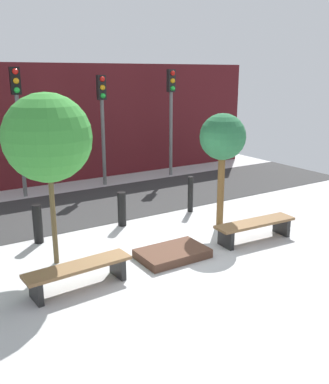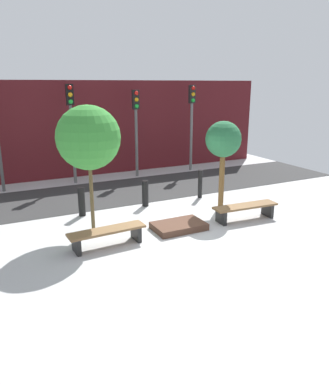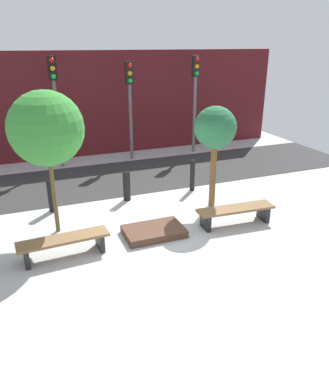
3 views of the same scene
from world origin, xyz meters
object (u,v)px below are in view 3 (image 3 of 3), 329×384
Objects in this scene: traffic_light_mid_east at (130,94)px; tree_behind_right_bench at (215,129)px; traffic_light_east at (195,87)px; bollard_far_left at (52,196)px; traffic_light_mid_west at (55,93)px; bench_right at (235,212)px; bollard_center at (192,175)px; bench_left at (64,243)px; bollard_left at (127,186)px; tree_behind_left_bench at (46,129)px; planter_bed at (154,231)px.

tree_behind_right_bench is at bearing -81.60° from traffic_light_mid_east.
traffic_light_east is (1.92, 5.18, 0.45)m from tree_behind_right_bench.
traffic_light_east is at bearing 32.76° from bollard_far_left.
traffic_light_east is (5.36, -0.00, -0.03)m from traffic_light_mid_west.
bollard_center is (-0.01, 2.49, 0.16)m from bench_right.
bench_left is at bearing -96.79° from traffic_light_mid_west.
bench_left is 0.50× the size of traffic_light_mid_west.
traffic_light_mid_west reaches higher than bollard_left.
bollard_far_left is at bearing 180.00° from bollard_left.
tree_behind_left_bench is 0.87× the size of traffic_light_mid_west.
bollard_left is (-2.10, 1.24, -1.74)m from tree_behind_right_bench.
bollard_left is (2.10, 1.24, -2.09)m from tree_behind_left_bench.
tree_behind_right_bench reaches higher than bench_left.
tree_behind_left_bench is 3.90× the size of bollard_left.
tree_behind_right_bench is at bearing 0.00° from tree_behind_left_bench.
planter_bed is 6.86m from traffic_light_mid_west.
tree_behind_right_bench reaches higher than bollard_far_left.
bollard_center is at bearing -48.91° from traffic_light_mid_west.
tree_behind_left_bench is (-2.10, 1.04, 2.43)m from planter_bed.
bench_left is 7.60m from traffic_light_mid_east.
tree_behind_left_bench reaches higher than bollard_center.
bench_left is at bearing -176.55° from bench_right.
bench_right is at bearing -83.21° from traffic_light_mid_east.
traffic_light_mid_east is at bearing 100.79° from bollard_center.
traffic_light_east is at bearing -0.00° from traffic_light_mid_west.
bollard_left is at bearing 149.42° from tree_behind_right_bench.
traffic_light_east is (6.13, 5.18, 0.10)m from tree_behind_left_bench.
bench_right is 0.53× the size of traffic_light_east.
traffic_light_east is at bearing 42.89° from bench_left.
bollard_center reaches higher than bollard_left.
tree_behind_left_bench is 4.22m from tree_behind_right_bench.
bench_left is 1.97× the size of bollard_center.
tree_behind_right_bench is (0.00, 1.24, 1.84)m from bench_right.
tree_behind_right_bench is 5.54m from traffic_light_east.
bollard_far_left is 0.25× the size of traffic_light_mid_east.
bollard_left is at bearing 0.00° from bollard_far_left.
bollard_left is at bearing 180.00° from bollard_center.
traffic_light_east is at bearing 40.20° from tree_behind_left_bench.
planter_bed is at bearing -90.00° from bollard_left.
bollard_left is at bearing 30.58° from tree_behind_left_bench.
traffic_light_mid_east is (2.68, -0.00, -0.15)m from traffic_light_mid_west.
traffic_light_east is at bearing 76.83° from bench_right.
bench_right is 2.13m from planter_bed.
bollard_left is at bearing 133.68° from bench_right.
traffic_light_mid_west is at bearing 102.16° from planter_bed.
tree_behind_left_bench reaches higher than bench_right.
traffic_light_east reaches higher than bollard_left.
bollard_left is (2.09, 0.00, -0.01)m from bollard_far_left.
tree_behind_left_bench reaches higher than planter_bed.
traffic_light_mid_east is (3.45, 6.42, 2.17)m from bench_left.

